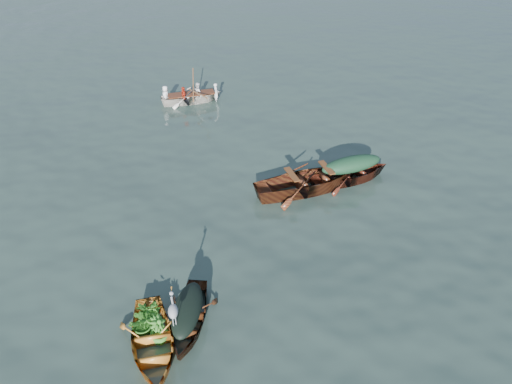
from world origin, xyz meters
TOP-DOWN VIEW (x-y plane):
  - ground at (0.00, 0.00)m, footprint 140.00×140.00m
  - yellow_dinghy at (-3.49, -2.40)m, footprint 1.83×3.46m
  - dark_covered_boat at (-2.68, -1.76)m, footprint 1.82×3.34m
  - green_tarp_boat at (2.84, 3.80)m, footprint 4.18×2.19m
  - open_wooden_boat at (1.33, 3.41)m, footprint 5.31×2.64m
  - rowed_boat at (-2.33, 10.95)m, footprint 3.87×1.65m
  - dark_tarp_cover at (-2.68, -1.76)m, footprint 1.00×1.84m
  - green_tarp_cover at (2.84, 3.80)m, footprint 2.30×1.20m
  - thwart_benches at (1.33, 3.41)m, footprint 2.69×1.47m
  - heron at (-2.95, -2.28)m, footprint 0.33×0.43m
  - dinghy_weeds at (-3.53, -1.85)m, footprint 0.80×0.98m
  - rowers at (-2.33, 10.95)m, footprint 2.74×1.38m
  - oars at (-2.33, 10.95)m, footprint 0.97×2.66m

SIDE VIEW (x-z plane):
  - ground at x=0.00m, z-range 0.00..0.00m
  - yellow_dinghy at x=-3.49m, z-range -0.45..0.45m
  - dark_covered_boat at x=-2.68m, z-range -0.38..0.38m
  - green_tarp_boat at x=2.84m, z-range -0.45..0.45m
  - open_wooden_boat at x=1.33m, z-range -0.62..0.62m
  - rowed_boat at x=-2.33m, z-range -0.43..0.43m
  - oars at x=-2.33m, z-range 0.43..0.49m
  - dark_tarp_cover at x=-2.68m, z-range 0.38..0.78m
  - thwart_benches at x=1.33m, z-range 0.62..0.66m
  - green_tarp_cover at x=2.84m, z-range 0.45..0.97m
  - dinghy_weeds at x=-3.53m, z-range 0.45..1.05m
  - rowers at x=-2.33m, z-range 0.43..1.19m
  - heron at x=-2.95m, z-range 0.45..1.37m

